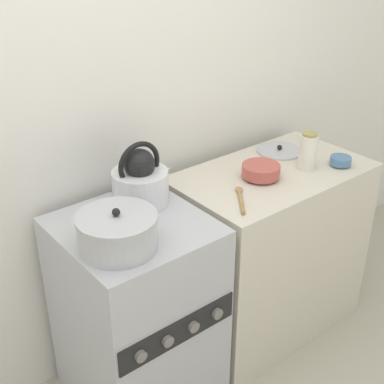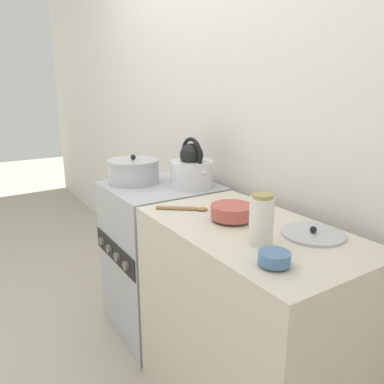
{
  "view_description": "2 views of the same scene",
  "coord_description": "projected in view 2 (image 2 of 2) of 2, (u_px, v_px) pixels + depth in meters",
  "views": [
    {
      "loc": [
        -0.88,
        -1.17,
        1.88
      ],
      "look_at": [
        0.28,
        0.27,
        0.9
      ],
      "focal_mm": 50.0,
      "sensor_mm": 36.0,
      "label": 1
    },
    {
      "loc": [
        1.72,
        -0.61,
        1.35
      ],
      "look_at": [
        0.33,
        0.26,
        0.89
      ],
      "focal_mm": 35.0,
      "sensor_mm": 36.0,
      "label": 2
    }
  ],
  "objects": [
    {
      "name": "kettle",
      "position": [
        192.0,
        169.0,
        1.93
      ],
      "size": [
        0.27,
        0.22,
        0.26
      ],
      "color": "silver",
      "rests_on": "stove"
    },
    {
      "name": "wooden_spoon",
      "position": [
        186.0,
        208.0,
        1.57
      ],
      "size": [
        0.16,
        0.19,
        0.02
      ],
      "color": "#A37A4C",
      "rests_on": "counter"
    },
    {
      "name": "small_ceramic_bowl",
      "position": [
        274.0,
        258.0,
        1.08
      ],
      "size": [
        0.09,
        0.09,
        0.04
      ],
      "color": "#4C729E",
      "rests_on": "counter"
    },
    {
      "name": "cooking_pot",
      "position": [
        134.0,
        171.0,
        2.02
      ],
      "size": [
        0.28,
        0.28,
        0.15
      ],
      "color": "#B2B2B7",
      "rests_on": "stove"
    },
    {
      "name": "enamel_bowl",
      "position": [
        232.0,
        212.0,
        1.45
      ],
      "size": [
        0.16,
        0.16,
        0.06
      ],
      "color": "#B75147",
      "rests_on": "counter"
    },
    {
      "name": "stove",
      "position": [
        162.0,
        258.0,
        2.11
      ],
      "size": [
        0.53,
        0.57,
        0.85
      ],
      "color": "#B2B2B7",
      "rests_on": "ground_plane"
    },
    {
      "name": "loose_pot_lid",
      "position": [
        313.0,
        234.0,
        1.31
      ],
      "size": [
        0.22,
        0.22,
        0.03
      ],
      "color": "#B2B2B7",
      "rests_on": "counter"
    },
    {
      "name": "ground_plane",
      "position": [
        120.0,
        339.0,
        2.08
      ],
      "size": [
        12.0,
        12.0,
        0.0
      ],
      "primitive_type": "plane",
      "color": "#B2A893"
    },
    {
      "name": "wall_back",
      "position": [
        214.0,
        107.0,
        2.06
      ],
      "size": [
        7.0,
        0.06,
        2.5
      ],
      "color": "silver",
      "rests_on": "ground_plane"
    },
    {
      "name": "counter",
      "position": [
        246.0,
        327.0,
        1.5
      ],
      "size": [
        0.89,
        0.52,
        0.85
      ],
      "color": "beige",
      "rests_on": "ground_plane"
    },
    {
      "name": "storage_jar",
      "position": [
        261.0,
        220.0,
        1.22
      ],
      "size": [
        0.08,
        0.08,
        0.17
      ],
      "color": "silver",
      "rests_on": "counter"
    }
  ]
}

